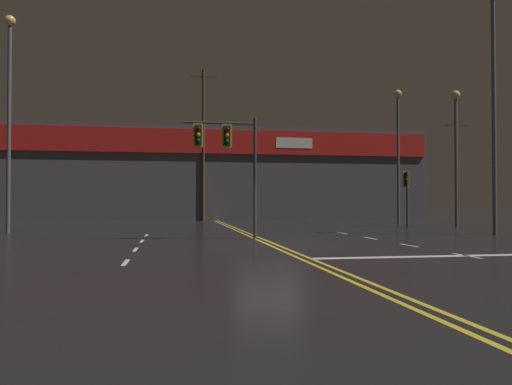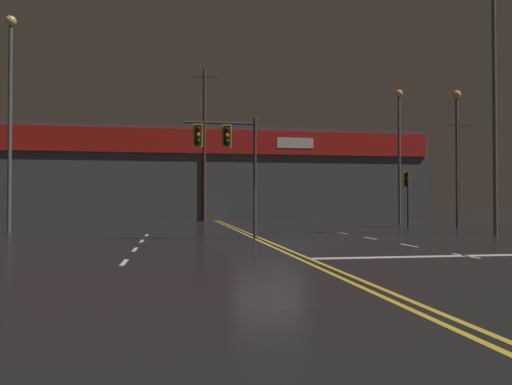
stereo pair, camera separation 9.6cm
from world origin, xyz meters
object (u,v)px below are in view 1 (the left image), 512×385
at_px(traffic_signal_corner_northeast, 406,186).
at_px(streetlight_near_left, 494,82).
at_px(streetlight_far_left, 398,139).
at_px(traffic_signal_median, 226,147).
at_px(streetlight_far_right, 456,139).
at_px(streetlight_median_approach, 9,97).

relative_size(traffic_signal_corner_northeast, streetlight_near_left, 0.29).
bearing_deg(streetlight_far_left, streetlight_near_left, -94.58).
relative_size(traffic_signal_median, traffic_signal_corner_northeast, 1.48).
height_order(traffic_signal_median, traffic_signal_corner_northeast, traffic_signal_median).
distance_m(streetlight_far_left, streetlight_far_right, 5.66).
bearing_deg(streetlight_far_right, traffic_signal_median, -153.39).
height_order(streetlight_near_left, streetlight_far_left, streetlight_near_left).
height_order(streetlight_near_left, streetlight_median_approach, streetlight_near_left).
bearing_deg(streetlight_median_approach, streetlight_near_left, -13.30).
bearing_deg(traffic_signal_corner_northeast, traffic_signal_median, -146.72).
relative_size(streetlight_near_left, streetlight_median_approach, 1.07).
bearing_deg(streetlight_far_right, streetlight_near_left, -107.93).
xyz_separation_m(traffic_signal_median, streetlight_median_approach, (-10.52, 6.33, 3.09)).
bearing_deg(streetlight_median_approach, streetlight_far_right, 2.99).
bearing_deg(streetlight_far_left, traffic_signal_median, -136.92).
bearing_deg(streetlight_median_approach, traffic_signal_corner_northeast, 4.11).
relative_size(streetlight_near_left, streetlight_far_left, 1.22).
height_order(traffic_signal_median, streetlight_far_left, streetlight_far_left).
distance_m(traffic_signal_median, streetlight_far_left, 19.40).
bearing_deg(streetlight_near_left, traffic_signal_corner_northeast, 97.61).
xyz_separation_m(streetlight_far_left, streetlight_far_right, (1.25, -5.48, -0.67)).
xyz_separation_m(streetlight_near_left, streetlight_far_left, (0.99, 12.41, -1.17)).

